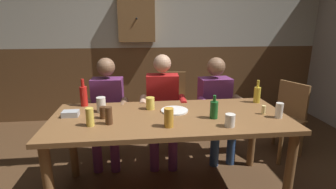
{
  "coord_description": "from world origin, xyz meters",
  "views": [
    {
      "loc": [
        -0.26,
        -2.01,
        1.59
      ],
      "look_at": [
        0.0,
        0.31,
        0.93
      ],
      "focal_mm": 27.72,
      "sensor_mm": 36.0,
      "label": 1
    }
  ],
  "objects_px": {
    "condiment_caddy": "(71,114)",
    "pint_glass_4": "(101,105)",
    "table_candle": "(264,110)",
    "pint_glass_0": "(103,112)",
    "person_0": "(107,107)",
    "bottle_1": "(84,95)",
    "bottle_0": "(214,109)",
    "pint_glass_1": "(150,103)",
    "dining_table": "(170,126)",
    "person_2": "(217,103)",
    "plate_0": "(174,111)",
    "pint_glass_2": "(169,118)",
    "wall_dart_cabinet": "(136,18)",
    "person_1": "(163,104)",
    "pint_glass_6": "(230,120)",
    "pint_glass_7": "(90,117)",
    "chair_empty_near_right": "(172,101)",
    "pint_glass_5": "(109,116)",
    "chair_empty_near_left": "(284,116)",
    "bottle_2": "(257,94)",
    "pint_glass_3": "(279,110)"
  },
  "relations": [
    {
      "from": "person_1",
      "to": "pint_glass_4",
      "type": "bearing_deg",
      "value": 42.34
    },
    {
      "from": "person_1",
      "to": "bottle_1",
      "type": "distance_m",
      "value": 0.89
    },
    {
      "from": "table_candle",
      "to": "pint_glass_0",
      "type": "relative_size",
      "value": 0.76
    },
    {
      "from": "person_2",
      "to": "bottle_1",
      "type": "xyz_separation_m",
      "value": [
        -1.45,
        -0.3,
        0.22
      ]
    },
    {
      "from": "person_0",
      "to": "person_2",
      "type": "distance_m",
      "value": 1.27
    },
    {
      "from": "person_2",
      "to": "pint_glass_2",
      "type": "bearing_deg",
      "value": 49.23
    },
    {
      "from": "plate_0",
      "to": "pint_glass_1",
      "type": "distance_m",
      "value": 0.24
    },
    {
      "from": "wall_dart_cabinet",
      "to": "pint_glass_7",
      "type": "bearing_deg",
      "value": -100.12
    },
    {
      "from": "person_2",
      "to": "condiment_caddy",
      "type": "distance_m",
      "value": 1.63
    },
    {
      "from": "condiment_caddy",
      "to": "pint_glass_4",
      "type": "bearing_deg",
      "value": 19.58
    },
    {
      "from": "dining_table",
      "to": "pint_glass_0",
      "type": "relative_size",
      "value": 19.92
    },
    {
      "from": "dining_table",
      "to": "person_2",
      "type": "height_order",
      "value": "person_2"
    },
    {
      "from": "pint_glass_6",
      "to": "bottle_1",
      "type": "bearing_deg",
      "value": 151.86
    },
    {
      "from": "bottle_0",
      "to": "pint_glass_7",
      "type": "height_order",
      "value": "bottle_0"
    },
    {
      "from": "pint_glass_5",
      "to": "wall_dart_cabinet",
      "type": "bearing_deg",
      "value": 83.63
    },
    {
      "from": "pint_glass_1",
      "to": "plate_0",
      "type": "bearing_deg",
      "value": -22.14
    },
    {
      "from": "pint_glass_0",
      "to": "person_0",
      "type": "bearing_deg",
      "value": 94.34
    },
    {
      "from": "pint_glass_7",
      "to": "condiment_caddy",
      "type": "bearing_deg",
      "value": 131.62
    },
    {
      "from": "person_2",
      "to": "pint_glass_0",
      "type": "distance_m",
      "value": 1.4
    },
    {
      "from": "pint_glass_2",
      "to": "wall_dart_cabinet",
      "type": "height_order",
      "value": "wall_dart_cabinet"
    },
    {
      "from": "table_candle",
      "to": "bottle_0",
      "type": "xyz_separation_m",
      "value": [
        -0.48,
        -0.05,
        0.04
      ]
    },
    {
      "from": "table_candle",
      "to": "condiment_caddy",
      "type": "height_order",
      "value": "table_candle"
    },
    {
      "from": "person_0",
      "to": "bottle_0",
      "type": "bearing_deg",
      "value": 145.23
    },
    {
      "from": "pint_glass_4",
      "to": "wall_dart_cabinet",
      "type": "xyz_separation_m",
      "value": [
        0.34,
        1.82,
        0.78
      ]
    },
    {
      "from": "person_1",
      "to": "bottle_2",
      "type": "height_order",
      "value": "person_1"
    },
    {
      "from": "plate_0",
      "to": "person_2",
      "type": "bearing_deg",
      "value": 44.27
    },
    {
      "from": "condiment_caddy",
      "to": "bottle_1",
      "type": "relative_size",
      "value": 0.51
    },
    {
      "from": "dining_table",
      "to": "bottle_0",
      "type": "xyz_separation_m",
      "value": [
        0.37,
        -0.1,
        0.18
      ]
    },
    {
      "from": "pint_glass_5",
      "to": "condiment_caddy",
      "type": "bearing_deg",
      "value": 148.61
    },
    {
      "from": "person_0",
      "to": "bottle_2",
      "type": "distance_m",
      "value": 1.63
    },
    {
      "from": "person_1",
      "to": "person_2",
      "type": "xyz_separation_m",
      "value": [
        0.64,
        0.01,
        -0.01
      ]
    },
    {
      "from": "person_1",
      "to": "pint_glass_7",
      "type": "height_order",
      "value": "person_1"
    },
    {
      "from": "bottle_2",
      "to": "pint_glass_3",
      "type": "distance_m",
      "value": 0.44
    },
    {
      "from": "wall_dart_cabinet",
      "to": "pint_glass_0",
      "type": "bearing_deg",
      "value": -98.61
    },
    {
      "from": "chair_empty_near_left",
      "to": "wall_dart_cabinet",
      "type": "relative_size",
      "value": 1.26
    },
    {
      "from": "chair_empty_near_right",
      "to": "pint_glass_0",
      "type": "height_order",
      "value": "pint_glass_0"
    },
    {
      "from": "bottle_0",
      "to": "pint_glass_5",
      "type": "distance_m",
      "value": 0.89
    },
    {
      "from": "table_candle",
      "to": "pint_glass_7",
      "type": "relative_size",
      "value": 0.53
    },
    {
      "from": "bottle_1",
      "to": "pint_glass_0",
      "type": "height_order",
      "value": "bottle_1"
    },
    {
      "from": "table_candle",
      "to": "pint_glass_4",
      "type": "bearing_deg",
      "value": 171.32
    },
    {
      "from": "person_1",
      "to": "plate_0",
      "type": "distance_m",
      "value": 0.57
    },
    {
      "from": "dining_table",
      "to": "bottle_1",
      "type": "bearing_deg",
      "value": 155.01
    },
    {
      "from": "pint_glass_2",
      "to": "dining_table",
      "type": "bearing_deg",
      "value": 81.12
    },
    {
      "from": "person_0",
      "to": "pint_glass_1",
      "type": "distance_m",
      "value": 0.69
    },
    {
      "from": "pint_glass_6",
      "to": "condiment_caddy",
      "type": "bearing_deg",
      "value": 164.09
    },
    {
      "from": "pint_glass_1",
      "to": "table_candle",
      "type": "bearing_deg",
      "value": -14.04
    },
    {
      "from": "person_0",
      "to": "bottle_0",
      "type": "distance_m",
      "value": 1.28
    },
    {
      "from": "dining_table",
      "to": "plate_0",
      "type": "bearing_deg",
      "value": 63.54
    },
    {
      "from": "table_candle",
      "to": "pint_glass_2",
      "type": "relative_size",
      "value": 0.52
    },
    {
      "from": "pint_glass_3",
      "to": "pint_glass_4",
      "type": "relative_size",
      "value": 0.95
    }
  ]
}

